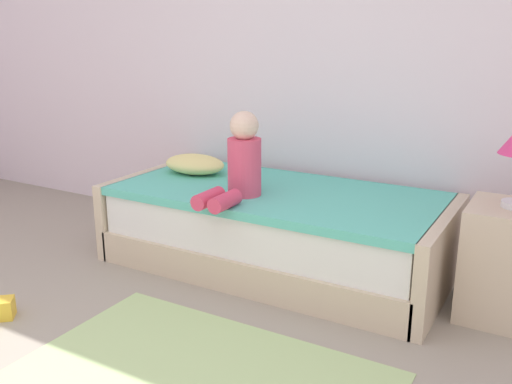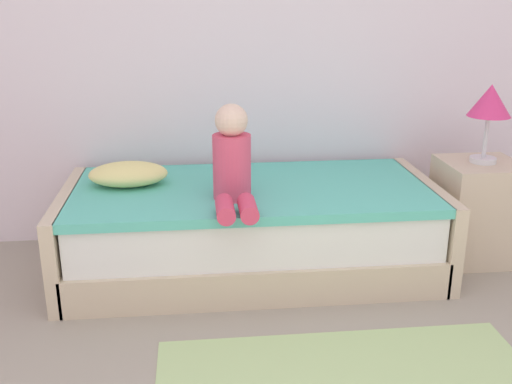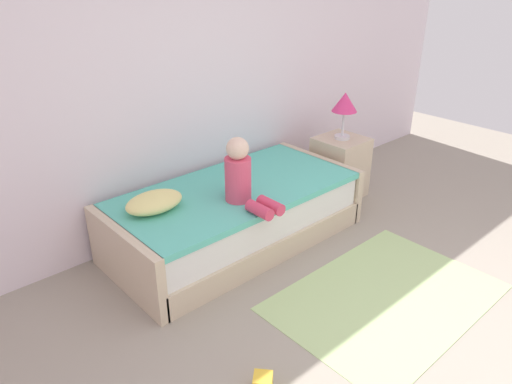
% 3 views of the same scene
% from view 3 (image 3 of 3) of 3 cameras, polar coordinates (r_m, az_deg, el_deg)
% --- Properties ---
extents(ground_plane, '(9.20, 9.20, 0.00)m').
position_cam_3_polar(ground_plane, '(3.18, 22.85, -19.55)').
color(ground_plane, '#9E9384').
extents(wall_rear, '(7.20, 0.10, 2.90)m').
position_cam_3_polar(wall_rear, '(4.06, -8.50, 15.45)').
color(wall_rear, white).
rests_on(wall_rear, ground).
extents(bed, '(2.11, 1.00, 0.50)m').
position_cam_3_polar(bed, '(4.01, -2.40, -2.76)').
color(bed, beige).
rests_on(bed, ground).
extents(nightstand, '(0.44, 0.44, 0.60)m').
position_cam_3_polar(nightstand, '(4.87, 9.86, 2.94)').
color(nightstand, beige).
rests_on(nightstand, ground).
extents(table_lamp, '(0.24, 0.24, 0.45)m').
position_cam_3_polar(table_lamp, '(4.66, 10.46, 10.16)').
color(table_lamp, silver).
rests_on(table_lamp, nightstand).
extents(child_figure, '(0.20, 0.51, 0.50)m').
position_cam_3_polar(child_figure, '(3.58, -1.65, 1.79)').
color(child_figure, '#E04C6B').
rests_on(child_figure, bed).
extents(pillow, '(0.44, 0.30, 0.13)m').
position_cam_3_polar(pillow, '(3.59, -11.96, -1.17)').
color(pillow, '#F2E58C').
rests_on(pillow, bed).
extents(area_rug, '(1.60, 1.10, 0.01)m').
position_cam_3_polar(area_rug, '(3.61, 15.13, -11.90)').
color(area_rug, '#B2D189').
rests_on(area_rug, ground).
extents(toy_block, '(0.15, 0.15, 0.11)m').
position_cam_3_polar(toy_block, '(2.86, 0.80, -21.70)').
color(toy_block, yellow).
rests_on(toy_block, ground).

